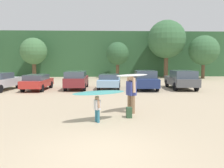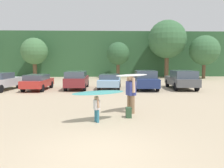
% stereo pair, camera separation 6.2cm
% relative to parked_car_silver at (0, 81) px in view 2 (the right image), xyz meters
% --- Properties ---
extents(ground_plane, '(120.00, 120.00, 0.00)m').
position_rel_parked_car_silver_xyz_m(ground_plane, '(8.43, -13.51, -0.78)').
color(ground_plane, tan).
extents(hillside_ridge, '(108.00, 12.00, 6.85)m').
position_rel_parked_car_silver_xyz_m(hillside_ridge, '(8.43, 21.48, 2.65)').
color(hillside_ridge, '#2D5633').
rests_on(hillside_ridge, ground_plane).
extents(tree_ridge_back, '(3.71, 3.71, 5.62)m').
position_rel_parked_car_silver_xyz_m(tree_ridge_back, '(-0.96, 13.44, 2.95)').
color(tree_ridge_back, brown).
rests_on(tree_ridge_back, ground_plane).
extents(tree_center_left, '(3.20, 3.20, 5.03)m').
position_rel_parked_car_silver_xyz_m(tree_center_left, '(10.75, 12.96, 2.62)').
color(tree_center_left, brown).
rests_on(tree_center_left, ground_plane).
extents(tree_right, '(5.33, 5.33, 8.09)m').
position_rel_parked_car_silver_xyz_m(tree_right, '(17.65, 12.93, 4.62)').
color(tree_right, brown).
rests_on(tree_right, ground_plane).
extents(tree_left, '(4.03, 4.03, 5.86)m').
position_rel_parked_car_silver_xyz_m(tree_left, '(22.43, 11.57, 3.05)').
color(tree_left, brown).
rests_on(tree_left, ground_plane).
extents(parked_car_silver, '(2.36, 4.69, 1.50)m').
position_rel_parked_car_silver_xyz_m(parked_car_silver, '(0.00, 0.00, 0.00)').
color(parked_car_silver, silver).
rests_on(parked_car_silver, ground_plane).
extents(parked_car_red, '(1.93, 4.11, 1.33)m').
position_rel_parked_car_silver_xyz_m(parked_car_red, '(3.06, 0.12, -0.06)').
color(parked_car_red, '#B72D28').
rests_on(parked_car_red, ground_plane).
extents(parked_car_maroon, '(1.83, 4.36, 1.58)m').
position_rel_parked_car_silver_xyz_m(parked_car_maroon, '(6.32, 0.61, 0.06)').
color(parked_car_maroon, maroon).
rests_on(parked_car_maroon, ground_plane).
extents(parked_car_sky_blue, '(2.20, 4.19, 1.30)m').
position_rel_parked_car_silver_xyz_m(parked_car_sky_blue, '(9.19, 0.60, -0.08)').
color(parked_car_sky_blue, '#84ADD1').
rests_on(parked_car_sky_blue, ground_plane).
extents(parked_car_navy, '(2.06, 4.82, 1.64)m').
position_rel_parked_car_silver_xyz_m(parked_car_navy, '(12.29, 0.36, 0.04)').
color(parked_car_navy, navy).
rests_on(parked_car_navy, ground_plane).
extents(parked_car_dark_gray, '(2.13, 4.60, 1.65)m').
position_rel_parked_car_silver_xyz_m(parked_car_dark_gray, '(15.49, 0.23, 0.08)').
color(parked_car_dark_gray, '#4C4F54').
rests_on(parked_car_dark_gray, ground_plane).
extents(person_adult, '(0.48, 0.69, 1.80)m').
position_rel_parked_car_silver_xyz_m(person_adult, '(9.93, -8.71, 0.24)').
color(person_adult, '#8C6B4C').
rests_on(person_adult, ground_plane).
extents(person_child, '(0.29, 0.45, 1.09)m').
position_rel_parked_car_silver_xyz_m(person_child, '(8.32, -10.33, -0.16)').
color(person_child, teal).
rests_on(person_child, ground_plane).
extents(surfboard_white, '(1.95, 1.68, 0.11)m').
position_rel_parked_car_silver_xyz_m(surfboard_white, '(10.00, -8.61, 1.04)').
color(surfboard_white, white).
extents(surfboard_teal, '(2.34, 1.47, 0.14)m').
position_rel_parked_car_silver_xyz_m(surfboard_teal, '(8.41, -10.28, 0.44)').
color(surfboard_teal, teal).
extents(backpack_dropped, '(0.24, 0.34, 0.45)m').
position_rel_parked_car_silver_xyz_m(backpack_dropped, '(9.71, -9.63, -0.55)').
color(backpack_dropped, '#2D4C33').
rests_on(backpack_dropped, ground_plane).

